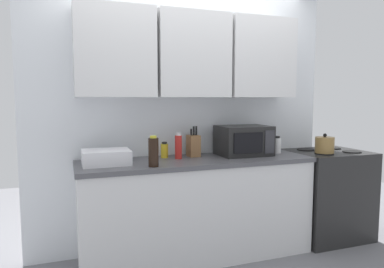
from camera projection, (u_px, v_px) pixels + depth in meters
wall_back_with_cabinets at (188, 84)px, 3.30m from camera, size 2.97×0.38×2.60m
counter_run at (197, 208)px, 3.19m from camera, size 2.10×0.63×0.90m
stove_range at (327, 194)px, 3.65m from camera, size 0.76×0.64×0.91m
kettle at (325, 145)px, 3.41m from camera, size 0.18×0.18×0.19m
microwave at (244, 140)px, 3.35m from camera, size 0.48×0.37×0.28m
dish_rack at (106, 157)px, 2.87m from camera, size 0.38×0.30×0.12m
knife_block at (193, 145)px, 3.27m from camera, size 0.11×0.13×0.28m
bottle_white_jar at (277, 145)px, 3.47m from camera, size 0.07×0.07×0.17m
bottle_soy_dark at (153, 152)px, 2.77m from camera, size 0.08×0.08×0.25m
bottle_yellow_mustard at (164, 150)px, 3.20m from camera, size 0.07×0.07×0.14m
bottle_red_sauce at (178, 146)px, 3.14m from camera, size 0.06×0.06×0.24m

